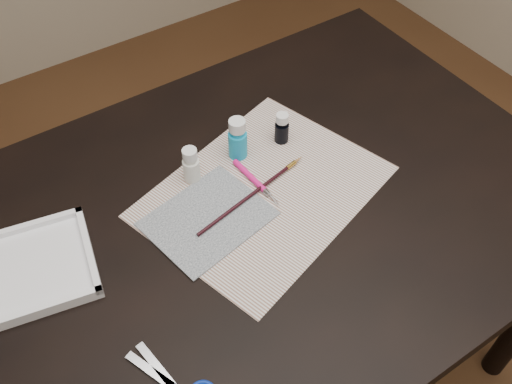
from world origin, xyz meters
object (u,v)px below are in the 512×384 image
paper (264,191)px  palette_tray (37,266)px  paint_bottle_white (191,165)px  paint_bottle_navy (282,128)px  canvas (208,219)px  paint_bottle_cyan (238,139)px

paper → palette_tray: palette_tray is taller
paint_bottle_white → paint_bottle_navy: size_ratio=1.12×
canvas → paint_bottle_white: (0.03, 0.11, 0.04)m
paper → palette_tray: size_ratio=2.33×
paint_bottle_white → palette_tray: 0.35m
paint_bottle_white → paint_bottle_cyan: paint_bottle_cyan is taller
paint_bottle_navy → paint_bottle_white: bearing=177.9°
paper → paint_bottle_white: bearing=133.4°
paint_bottle_navy → palette_tray: paint_bottle_navy is taller
canvas → palette_tray: (-0.32, 0.07, 0.01)m
paint_bottle_white → paper: bearing=-46.6°
paper → paint_bottle_white: (-0.10, 0.11, 0.04)m
palette_tray → paint_bottle_cyan: bearing=5.9°
paint_bottle_white → paint_bottle_navy: (0.22, -0.01, -0.00)m
paint_bottle_cyan → palette_tray: paint_bottle_cyan is taller
paint_bottle_navy → palette_tray: 0.57m
paper → paint_bottle_cyan: size_ratio=4.76×
canvas → palette_tray: 0.33m
canvas → paint_bottle_white: size_ratio=2.66×
paint_bottle_white → paint_bottle_navy: bearing=-2.1°
paint_bottle_navy → palette_tray: size_ratio=0.37×
paint_bottle_cyan → canvas: bearing=-140.9°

